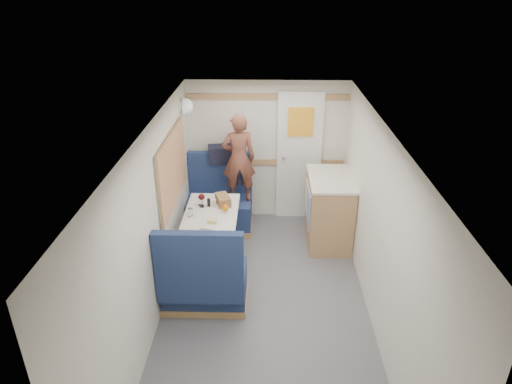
{
  "coord_description": "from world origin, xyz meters",
  "views": [
    {
      "loc": [
        0.01,
        -3.77,
        3.26
      ],
      "look_at": [
        -0.12,
        0.9,
        1.02
      ],
      "focal_mm": 32.0,
      "sensor_mm": 36.0,
      "label": 1
    }
  ],
  "objects_px": {
    "bench_near": "(204,284)",
    "tumbler_right": "(218,198)",
    "tumbler_left": "(190,212)",
    "tumbler_mid": "(201,201)",
    "dome_light": "(185,106)",
    "galley_counter": "(329,209)",
    "cheese_block": "(212,221)",
    "bread_loaf": "(223,200)",
    "beer_glass": "(225,199)",
    "dinette_table": "(212,222)",
    "bench_far": "(220,208)",
    "person": "(239,159)",
    "duffel_bag": "(226,154)",
    "wine_glass": "(202,197)",
    "tray": "(214,223)",
    "salt_grinder": "(214,203)",
    "orange_fruit": "(225,208)",
    "pepper_grinder": "(209,202)"
  },
  "relations": [
    {
      "from": "tumbler_mid",
      "to": "bread_loaf",
      "type": "distance_m",
      "value": 0.27
    },
    {
      "from": "galley_counter",
      "to": "cheese_block",
      "type": "relative_size",
      "value": 9.06
    },
    {
      "from": "galley_counter",
      "to": "tumbler_mid",
      "type": "relative_size",
      "value": 8.76
    },
    {
      "from": "orange_fruit",
      "to": "bread_loaf",
      "type": "relative_size",
      "value": 0.3
    },
    {
      "from": "tumbler_mid",
      "to": "tumbler_right",
      "type": "bearing_deg",
      "value": 19.1
    },
    {
      "from": "tumbler_left",
      "to": "tumbler_right",
      "type": "bearing_deg",
      "value": 52.77
    },
    {
      "from": "bench_near",
      "to": "dinette_table",
      "type": "bearing_deg",
      "value": 90.0
    },
    {
      "from": "wine_glass",
      "to": "cheese_block",
      "type": "bearing_deg",
      "value": -67.56
    },
    {
      "from": "tumbler_right",
      "to": "person",
      "type": "bearing_deg",
      "value": 70.16
    },
    {
      "from": "tumbler_left",
      "to": "tumbler_mid",
      "type": "height_order",
      "value": "tumbler_mid"
    },
    {
      "from": "beer_glass",
      "to": "salt_grinder",
      "type": "relative_size",
      "value": 1.16
    },
    {
      "from": "dome_light",
      "to": "orange_fruit",
      "type": "bearing_deg",
      "value": -57.8
    },
    {
      "from": "orange_fruit",
      "to": "cheese_block",
      "type": "distance_m",
      "value": 0.31
    },
    {
      "from": "pepper_grinder",
      "to": "salt_grinder",
      "type": "height_order",
      "value": "pepper_grinder"
    },
    {
      "from": "galley_counter",
      "to": "pepper_grinder",
      "type": "bearing_deg",
      "value": -163.58
    },
    {
      "from": "tray",
      "to": "salt_grinder",
      "type": "distance_m",
      "value": 0.43
    },
    {
      "from": "bench_far",
      "to": "tray",
      "type": "relative_size",
      "value": 3.31
    },
    {
      "from": "bench_near",
      "to": "wine_glass",
      "type": "distance_m",
      "value": 1.11
    },
    {
      "from": "cheese_block",
      "to": "galley_counter",
      "type": "bearing_deg",
      "value": 31.68
    },
    {
      "from": "wine_glass",
      "to": "tumbler_mid",
      "type": "xyz_separation_m",
      "value": [
        -0.02,
        0.05,
        -0.07
      ]
    },
    {
      "from": "dinette_table",
      "to": "wine_glass",
      "type": "xyz_separation_m",
      "value": [
        -0.12,
        0.09,
        0.28
      ]
    },
    {
      "from": "tumbler_left",
      "to": "tumbler_right",
      "type": "height_order",
      "value": "tumbler_right"
    },
    {
      "from": "person",
      "to": "cheese_block",
      "type": "distance_m",
      "value": 1.22
    },
    {
      "from": "duffel_bag",
      "to": "wine_glass",
      "type": "distance_m",
      "value": 1.06
    },
    {
      "from": "dinette_table",
      "to": "dome_light",
      "type": "bearing_deg",
      "value": 114.65
    },
    {
      "from": "bench_near",
      "to": "wine_glass",
      "type": "bearing_deg",
      "value": 97.43
    },
    {
      "from": "duffel_bag",
      "to": "tray",
      "type": "distance_m",
      "value": 1.47
    },
    {
      "from": "beer_glass",
      "to": "bread_loaf",
      "type": "bearing_deg",
      "value": -142.5
    },
    {
      "from": "beer_glass",
      "to": "cheese_block",
      "type": "bearing_deg",
      "value": -100.5
    },
    {
      "from": "bench_far",
      "to": "tumbler_right",
      "type": "xyz_separation_m",
      "value": [
        0.06,
        -0.65,
        0.47
      ]
    },
    {
      "from": "tumbler_right",
      "to": "bread_loaf",
      "type": "height_order",
      "value": "bread_loaf"
    },
    {
      "from": "dinette_table",
      "to": "galley_counter",
      "type": "relative_size",
      "value": 1.0
    },
    {
      "from": "bench_far",
      "to": "pepper_grinder",
      "type": "xyz_separation_m",
      "value": [
        -0.04,
        -0.76,
        0.47
      ]
    },
    {
      "from": "duffel_bag",
      "to": "tumbler_right",
      "type": "bearing_deg",
      "value": -102.98
    },
    {
      "from": "bench_near",
      "to": "tumbler_right",
      "type": "height_order",
      "value": "bench_near"
    },
    {
      "from": "bench_far",
      "to": "beer_glass",
      "type": "distance_m",
      "value": 0.84
    },
    {
      "from": "dome_light",
      "to": "duffel_bag",
      "type": "bearing_deg",
      "value": 29.59
    },
    {
      "from": "duffel_bag",
      "to": "tumbler_left",
      "type": "height_order",
      "value": "duffel_bag"
    },
    {
      "from": "bench_near",
      "to": "beer_glass",
      "type": "distance_m",
      "value": 1.16
    },
    {
      "from": "dinette_table",
      "to": "orange_fruit",
      "type": "height_order",
      "value": "orange_fruit"
    },
    {
      "from": "person",
      "to": "dinette_table",
      "type": "bearing_deg",
      "value": 64.7
    },
    {
      "from": "tumbler_mid",
      "to": "bread_loaf",
      "type": "xyz_separation_m",
      "value": [
        0.27,
        0.03,
        0.0
      ]
    },
    {
      "from": "bread_loaf",
      "to": "beer_glass",
      "type": "bearing_deg",
      "value": 37.5
    },
    {
      "from": "galley_counter",
      "to": "tumbler_right",
      "type": "relative_size",
      "value": 8.63
    },
    {
      "from": "dome_light",
      "to": "galley_counter",
      "type": "bearing_deg",
      "value": -9.18
    },
    {
      "from": "orange_fruit",
      "to": "wine_glass",
      "type": "xyz_separation_m",
      "value": [
        -0.29,
        0.13,
        0.07
      ]
    },
    {
      "from": "dome_light",
      "to": "tumbler_mid",
      "type": "distance_m",
      "value": 1.23
    },
    {
      "from": "dinette_table",
      "to": "bench_far",
      "type": "xyz_separation_m",
      "value": [
        -0.0,
        0.86,
        -0.27
      ]
    },
    {
      "from": "dome_light",
      "to": "beer_glass",
      "type": "bearing_deg",
      "value": -51.08
    },
    {
      "from": "person",
      "to": "duffel_bag",
      "type": "bearing_deg",
      "value": -63.05
    }
  ]
}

